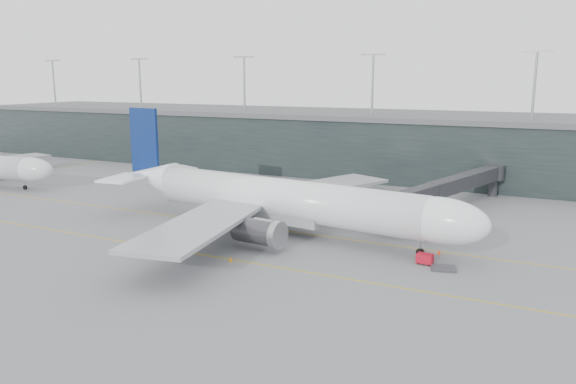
% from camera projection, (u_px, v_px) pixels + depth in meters
% --- Properties ---
extents(ground, '(320.00, 320.00, 0.00)m').
position_uv_depth(ground, '(253.00, 220.00, 96.14)').
color(ground, slate).
rests_on(ground, ground).
extents(taxiline_a, '(160.00, 0.25, 0.02)m').
position_uv_depth(taxiline_a, '(241.00, 225.00, 92.62)').
color(taxiline_a, gold).
rests_on(taxiline_a, ground).
extents(taxiline_b, '(160.00, 0.25, 0.02)m').
position_uv_depth(taxiline_b, '(182.00, 251.00, 78.58)').
color(taxiline_b, gold).
rests_on(taxiline_b, ground).
extents(taxiline_lead_main, '(0.25, 60.00, 0.02)m').
position_uv_depth(taxiline_lead_main, '(325.00, 200.00, 111.51)').
color(taxiline_lead_main, gold).
rests_on(taxiline_lead_main, ground).
extents(taxiline_lead_adj, '(0.25, 60.00, 0.02)m').
position_uv_depth(taxiline_lead_adj, '(42.00, 171.00, 146.38)').
color(taxiline_lead_adj, gold).
rests_on(taxiline_lead_adj, ground).
extents(terminal, '(240.00, 36.00, 29.00)m').
position_uv_depth(terminal, '(364.00, 142.00, 145.51)').
color(terminal, black).
rests_on(terminal, ground).
extents(main_aircraft, '(66.20, 61.82, 18.56)m').
position_uv_depth(main_aircraft, '(281.00, 200.00, 87.60)').
color(main_aircraft, white).
rests_on(main_aircraft, ground).
extents(jet_bridge, '(14.36, 44.69, 6.43)m').
position_uv_depth(jet_bridge, '(446.00, 184.00, 102.72)').
color(jet_bridge, '#27272B').
rests_on(jet_bridge, ground).
extents(gse_cart, '(2.15, 1.45, 1.41)m').
position_uv_depth(gse_cart, '(425.00, 258.00, 73.08)').
color(gse_cart, '#B20C20').
rests_on(gse_cart, ground).
extents(baggage_dolly, '(3.56, 3.11, 0.31)m').
position_uv_depth(baggage_dolly, '(443.00, 268.00, 71.20)').
color(baggage_dolly, '#38383D').
rests_on(baggage_dolly, ground).
extents(uld_a, '(2.16, 1.89, 1.70)m').
position_uv_depth(uld_a, '(248.00, 201.00, 107.04)').
color(uld_a, '#3A393E').
rests_on(uld_a, ground).
extents(uld_b, '(2.26, 2.07, 1.67)m').
position_uv_depth(uld_b, '(270.00, 200.00, 107.36)').
color(uld_b, '#3A393E').
rests_on(uld_b, ground).
extents(uld_c, '(2.34, 1.89, 2.09)m').
position_uv_depth(uld_c, '(287.00, 202.00, 104.69)').
color(uld_c, '#3A393E').
rests_on(uld_c, ground).
extents(cone_nose, '(0.49, 0.49, 0.78)m').
position_uv_depth(cone_nose, '(439.00, 252.00, 77.17)').
color(cone_nose, '#F8380D').
rests_on(cone_nose, ground).
extents(cone_wing_stbd, '(0.49, 0.49, 0.78)m').
position_uv_depth(cone_wing_stbd, '(230.00, 259.00, 74.12)').
color(cone_wing_stbd, orange).
rests_on(cone_wing_stbd, ground).
extents(cone_wing_port, '(0.46, 0.46, 0.73)m').
position_uv_depth(cone_wing_port, '(322.00, 209.00, 102.06)').
color(cone_wing_port, orange).
rests_on(cone_wing_port, ground).
extents(cone_tail, '(0.41, 0.41, 0.65)m').
position_uv_depth(cone_tail, '(168.00, 229.00, 88.99)').
color(cone_tail, orange).
rests_on(cone_tail, ground).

